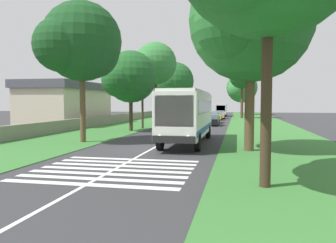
{
  "coord_description": "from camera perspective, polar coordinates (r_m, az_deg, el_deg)",
  "views": [
    {
      "loc": [
        -20.0,
        -5.25,
        2.94
      ],
      "look_at": [
        2.86,
        -0.54,
        1.6
      ],
      "focal_mm": 36.09,
      "sensor_mm": 36.0,
      "label": 1
    }
  ],
  "objects": [
    {
      "name": "roadside_tree_left_2",
      "position": [
        44.06,
        -2.3,
        9.52
      ],
      "size": [
        6.88,
        5.45,
        10.6
      ],
      "color": "#3D2D1E",
      "rests_on": "grass_verge_left"
    },
    {
      "name": "roadside_tree_right_1",
      "position": [
        21.27,
        13.4,
        15.86
      ],
      "size": [
        8.19,
        7.31,
        11.38
      ],
      "color": "brown",
      "rests_on": "grass_verge_right"
    },
    {
      "name": "zebra_crossing",
      "position": [
        15.01,
        -9.16,
        -8.03
      ],
      "size": [
        5.85,
        6.8,
        0.01
      ],
      "color": "silver",
      "rests_on": "ground"
    },
    {
      "name": "trailing_minibus_0",
      "position": [
        71.66,
        9.01,
        2.12
      ],
      "size": [
        6.0,
        2.14,
        2.53
      ],
      "color": "silver",
      "rests_on": "ground"
    },
    {
      "name": "grass_verge_left",
      "position": [
        37.61,
        -9.35,
        -1.21
      ],
      "size": [
        120.0,
        8.0,
        0.04
      ],
      "primitive_type": "cube",
      "color": "#387533",
      "rests_on": "ground"
    },
    {
      "name": "utility_pole",
      "position": [
        37.52,
        -4.34,
        4.89
      ],
      "size": [
        0.24,
        1.4,
        7.64
      ],
      "color": "#473828",
      "rests_on": "grass_verge_left"
    },
    {
      "name": "trailing_car_1",
      "position": [
        48.52,
        7.59,
        0.57
      ],
      "size": [
        4.3,
        1.78,
        1.43
      ],
      "color": "black",
      "rests_on": "ground"
    },
    {
      "name": "roadside_wall",
      "position": [
        43.47,
        -11.19,
        0.15
      ],
      "size": [
        70.0,
        0.4,
        1.15
      ],
      "primitive_type": "cube",
      "color": "gray",
      "rests_on": "grass_verge_left"
    },
    {
      "name": "coach_bus",
      "position": [
        24.15,
        3.42,
        1.39
      ],
      "size": [
        11.16,
        2.62,
        3.73
      ],
      "color": "silver",
      "rests_on": "ground"
    },
    {
      "name": "roadside_tree_left_3",
      "position": [
        63.17,
        1.01,
        6.61
      ],
      "size": [
        8.72,
        7.13,
        10.34
      ],
      "color": "#3D2D1E",
      "rests_on": "grass_verge_left"
    },
    {
      "name": "roadside_tree_left_1",
      "position": [
        25.88,
        -14.48,
        12.47
      ],
      "size": [
        7.17,
        5.73,
        10.13
      ],
      "color": "brown",
      "rests_on": "grass_verge_left"
    },
    {
      "name": "trailing_car_3",
      "position": [
        61.86,
        8.7,
        1.14
      ],
      "size": [
        4.3,
        1.78,
        1.43
      ],
      "color": "#B7A893",
      "rests_on": "ground"
    },
    {
      "name": "roadside_tree_right_2",
      "position": [
        63.13,
        12.34,
        7.39
      ],
      "size": [
        5.8,
        4.7,
        10.03
      ],
      "color": "#4C3826",
      "rests_on": "grass_verge_right"
    },
    {
      "name": "centre_line",
      "position": [
        35.52,
        3.1,
        -1.46
      ],
      "size": [
        110.0,
        0.16,
        0.01
      ],
      "primitive_type": "cube",
      "color": "silver",
      "rests_on": "ground"
    },
    {
      "name": "roadside_building",
      "position": [
        46.18,
        -16.63,
        2.97
      ],
      "size": [
        14.55,
        7.23,
        5.5
      ],
      "color": "beige",
      "rests_on": "ground"
    },
    {
      "name": "roadside_tree_right_0",
      "position": [
        81.75,
        12.25,
        5.54
      ],
      "size": [
        8.14,
        7.2,
        9.99
      ],
      "color": "#3D2D1E",
      "rests_on": "grass_verge_right"
    },
    {
      "name": "grass_verge_right",
      "position": [
        35.25,
        16.41,
        -1.6
      ],
      "size": [
        120.0,
        8.0,
        0.04
      ],
      "primitive_type": "cube",
      "color": "#387533",
      "rests_on": "ground"
    },
    {
      "name": "roadside_tree_left_0",
      "position": [
        34.58,
        -6.58,
        7.31
      ],
      "size": [
        6.13,
        5.27,
        8.11
      ],
      "color": "#3D2D1E",
      "rests_on": "grass_verge_left"
    },
    {
      "name": "trailing_car_2",
      "position": [
        56.72,
        8.14,
        0.95
      ],
      "size": [
        4.3,
        1.78,
        1.43
      ],
      "color": "gold",
      "rests_on": "ground"
    },
    {
      "name": "ground",
      "position": [
        20.89,
        -3.04,
        -4.81
      ],
      "size": [
        160.0,
        160.0,
        0.0
      ],
      "primitive_type": "plane",
      "color": "#333335"
    },
    {
      "name": "trailing_car_0",
      "position": [
        42.81,
        7.4,
        0.21
      ],
      "size": [
        4.3,
        1.78,
        1.43
      ],
      "color": "black",
      "rests_on": "ground"
    }
  ]
}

